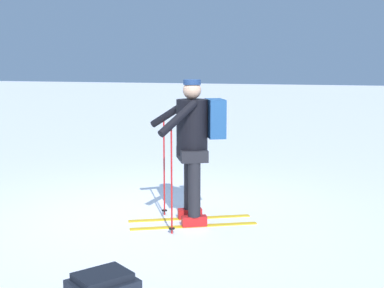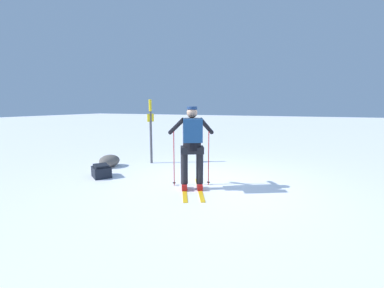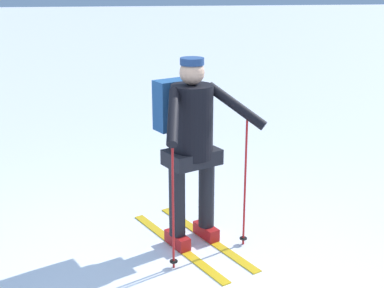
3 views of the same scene
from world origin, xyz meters
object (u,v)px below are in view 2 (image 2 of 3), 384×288
at_px(skier, 192,141).
at_px(dropped_backpack, 101,171).
at_px(trail_marker, 151,126).
at_px(rock_boulder, 109,161).

distance_m(skier, dropped_backpack, 2.64).
relative_size(skier, dropped_backpack, 2.79).
bearing_deg(dropped_backpack, skier, 89.31).
xyz_separation_m(dropped_backpack, trail_marker, (-1.85, 0.31, 1.01)).
relative_size(skier, rock_boulder, 2.77).
relative_size(skier, trail_marker, 0.90).
bearing_deg(rock_boulder, dropped_backpack, 30.62).
height_order(trail_marker, rock_boulder, trail_marker).
bearing_deg(rock_boulder, trail_marker, 135.35).
height_order(skier, dropped_backpack, skier).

